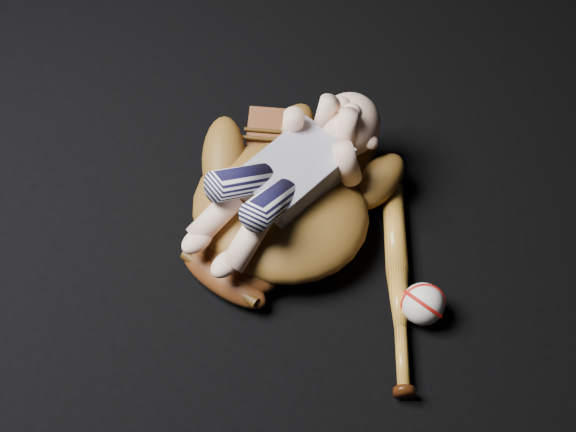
{
  "coord_description": "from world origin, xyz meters",
  "views": [
    {
      "loc": [
        0.36,
        -0.61,
        1.1
      ],
      "look_at": [
        -0.01,
        0.08,
        0.07
      ],
      "focal_mm": 50.0,
      "sensor_mm": 36.0,
      "label": 1
    }
  ],
  "objects_px": {
    "newborn_baby": "(281,176)",
    "baseball": "(423,304)",
    "baseball_glove": "(280,204)",
    "baseball_bat": "(398,283)"
  },
  "relations": [
    {
      "from": "newborn_baby",
      "to": "baseball",
      "type": "distance_m",
      "value": 0.3
    },
    {
      "from": "newborn_baby",
      "to": "baseball_glove",
      "type": "bearing_deg",
      "value": -62.17
    },
    {
      "from": "baseball_glove",
      "to": "baseball_bat",
      "type": "relative_size",
      "value": 1.09
    },
    {
      "from": "baseball_glove",
      "to": "newborn_baby",
      "type": "bearing_deg",
      "value": 112.95
    },
    {
      "from": "baseball_glove",
      "to": "baseball_bat",
      "type": "bearing_deg",
      "value": 4.9
    },
    {
      "from": "baseball_glove",
      "to": "baseball",
      "type": "distance_m",
      "value": 0.28
    },
    {
      "from": "newborn_baby",
      "to": "baseball",
      "type": "relative_size",
      "value": 5.99
    },
    {
      "from": "baseball_glove",
      "to": "baseball",
      "type": "bearing_deg",
      "value": 0.46
    },
    {
      "from": "baseball_glove",
      "to": "newborn_baby",
      "type": "relative_size",
      "value": 1.07
    },
    {
      "from": "baseball_bat",
      "to": "baseball",
      "type": "relative_size",
      "value": 5.87
    }
  ]
}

